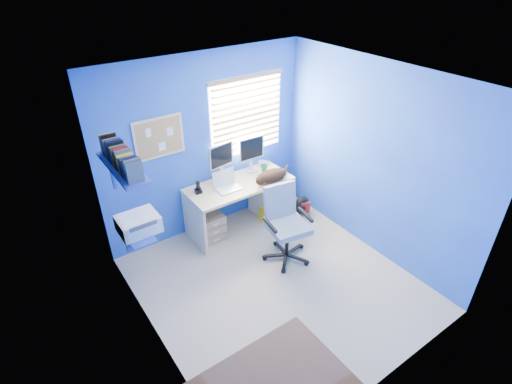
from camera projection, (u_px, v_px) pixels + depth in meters
floor at (276, 284)px, 4.92m from camera, size 3.00×3.20×0.00m
ceiling at (284, 82)px, 3.61m from camera, size 3.00×3.20×0.00m
wall_back at (206, 146)px, 5.38m from camera, size 3.00×0.01×2.50m
wall_front at (404, 287)px, 3.16m from camera, size 3.00×0.01×2.50m
wall_left at (146, 251)px, 3.53m from camera, size 0.01×3.20×2.50m
wall_right at (374, 161)px, 5.00m from camera, size 0.01×3.20×2.50m
desk at (240, 205)px, 5.75m from camera, size 1.50×0.65×0.74m
laptop at (228, 182)px, 5.36m from camera, size 0.34×0.27×0.22m
monitor_left at (221, 161)px, 5.52m from camera, size 0.41×0.17×0.54m
monitor_right at (251, 154)px, 5.72m from camera, size 0.40×0.13×0.54m
phone at (198, 187)px, 5.30m from camera, size 0.11×0.13×0.17m
mug at (264, 168)px, 5.82m from camera, size 0.10×0.09×0.10m
cd_spindle at (262, 164)px, 5.98m from camera, size 0.13×0.13×0.07m
cat at (273, 175)px, 5.58m from camera, size 0.50×0.32×0.17m
tower_pc at (262, 201)px, 6.12m from camera, size 0.26×0.46×0.45m
drawer_boxes at (211, 227)px, 5.58m from camera, size 0.35×0.28×0.41m
yellow_book at (263, 215)px, 5.97m from camera, size 0.03×0.17×0.24m
backpack at (302, 205)px, 6.14m from camera, size 0.31×0.27×0.31m
office_chair at (285, 233)px, 5.18m from camera, size 0.68×0.68×1.01m
window_blinds at (247, 116)px, 5.52m from camera, size 1.15×0.05×1.10m
corkboard at (159, 138)px, 4.89m from camera, size 0.64×0.02×0.52m
wall_shelves at (129, 192)px, 4.03m from camera, size 0.42×0.90×1.05m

